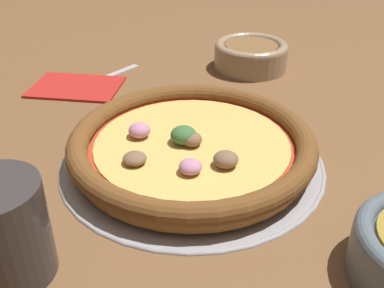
{
  "coord_description": "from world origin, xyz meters",
  "views": [
    {
      "loc": [
        -0.01,
        0.46,
        0.3
      ],
      "look_at": [
        0.0,
        0.0,
        0.02
      ],
      "focal_mm": 42.0,
      "sensor_mm": 36.0,
      "label": 1
    }
  ],
  "objects_px": {
    "pizza_tray": "(192,159)",
    "pizza": "(192,144)",
    "fork": "(93,82)",
    "napkin": "(76,86)",
    "drinking_cup": "(1,232)",
    "bowl_far": "(251,54)"
  },
  "relations": [
    {
      "from": "pizza_tray",
      "to": "pizza",
      "type": "distance_m",
      "value": 0.02
    },
    {
      "from": "pizza",
      "to": "fork",
      "type": "bearing_deg",
      "value": -53.84
    },
    {
      "from": "pizza",
      "to": "napkin",
      "type": "bearing_deg",
      "value": -47.43
    },
    {
      "from": "napkin",
      "to": "fork",
      "type": "distance_m",
      "value": 0.03
    },
    {
      "from": "pizza_tray",
      "to": "drinking_cup",
      "type": "xyz_separation_m",
      "value": [
        0.15,
        0.18,
        0.04
      ]
    },
    {
      "from": "bowl_far",
      "to": "drinking_cup",
      "type": "distance_m",
      "value": 0.55
    },
    {
      "from": "napkin",
      "to": "fork",
      "type": "height_order",
      "value": "napkin"
    },
    {
      "from": "bowl_far",
      "to": "napkin",
      "type": "relative_size",
      "value": 0.85
    },
    {
      "from": "pizza_tray",
      "to": "fork",
      "type": "distance_m",
      "value": 0.29
    },
    {
      "from": "pizza_tray",
      "to": "napkin",
      "type": "xyz_separation_m",
      "value": [
        0.2,
        -0.21,
        0.0
      ]
    },
    {
      "from": "bowl_far",
      "to": "pizza_tray",
      "type": "bearing_deg",
      "value": 72.68
    },
    {
      "from": "napkin",
      "to": "fork",
      "type": "xyz_separation_m",
      "value": [
        -0.02,
        -0.02,
        -0.0
      ]
    },
    {
      "from": "pizza_tray",
      "to": "drinking_cup",
      "type": "bearing_deg",
      "value": 49.7
    },
    {
      "from": "fork",
      "to": "napkin",
      "type": "bearing_deg",
      "value": -7.63
    },
    {
      "from": "pizza_tray",
      "to": "fork",
      "type": "bearing_deg",
      "value": -53.75
    },
    {
      "from": "pizza_tray",
      "to": "fork",
      "type": "relative_size",
      "value": 2.13
    },
    {
      "from": "pizza_tray",
      "to": "drinking_cup",
      "type": "distance_m",
      "value": 0.24
    },
    {
      "from": "pizza",
      "to": "drinking_cup",
      "type": "xyz_separation_m",
      "value": [
        0.15,
        0.18,
        0.02
      ]
    },
    {
      "from": "bowl_far",
      "to": "pizza",
      "type": "bearing_deg",
      "value": 72.65
    },
    {
      "from": "pizza_tray",
      "to": "napkin",
      "type": "height_order",
      "value": "same"
    },
    {
      "from": "bowl_far",
      "to": "drinking_cup",
      "type": "bearing_deg",
      "value": 62.95
    },
    {
      "from": "pizza",
      "to": "napkin",
      "type": "relative_size",
      "value": 1.94
    }
  ]
}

